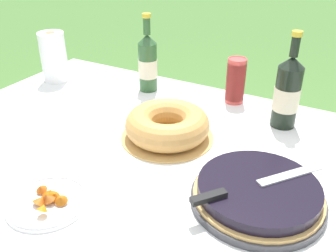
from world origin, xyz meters
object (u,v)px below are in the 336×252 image
juice_bottle_red (287,92)px  serving_knife (249,186)px  bundt_cake (167,125)px  cup_stack (236,81)px  cider_bottle_green (148,63)px  snack_plate_left (48,201)px  berry_tart (257,194)px  paper_towel_roll (54,57)px

juice_bottle_red → serving_knife: bearing=-86.7°
bundt_cake → cup_stack: cup_stack is taller
bundt_cake → cider_bottle_green: size_ratio=0.97×
cup_stack → snack_plate_left: size_ratio=0.86×
bundt_cake → snack_plate_left: bearing=-103.7°
berry_tart → juice_bottle_red: 0.45m
berry_tart → cup_stack: size_ratio=1.91×
serving_knife → bundt_cake: (-0.33, 0.20, -0.02)m
serving_knife → bundt_cake: bundt_cake is taller
serving_knife → paper_towel_roll: size_ratio=1.45×
juice_bottle_red → paper_towel_roll: 0.98m
cup_stack → cider_bottle_green: size_ratio=0.56×
berry_tart → juice_bottle_red: juice_bottle_red is taller
paper_towel_roll → bundt_cake: bearing=-16.6°
cider_bottle_green → paper_towel_roll: (-0.41, -0.11, -0.01)m
berry_tart → juice_bottle_red: bearing=95.8°
bundt_cake → cider_bottle_green: cider_bottle_green is taller
cup_stack → snack_plate_left: bearing=-104.0°
cider_bottle_green → snack_plate_left: 0.76m
bundt_cake → paper_towel_roll: paper_towel_roll is taller
berry_tart → cider_bottle_green: (-0.61, 0.48, 0.09)m
serving_knife → bundt_cake: bearing=97.7°
berry_tart → cup_stack: bearing=115.5°
cup_stack → juice_bottle_red: (0.21, -0.10, 0.04)m
paper_towel_roll → snack_plate_left: bearing=-48.1°
bundt_cake → juice_bottle_red: (0.31, 0.27, 0.08)m
berry_tart → bundt_cake: bearing=153.9°
cup_stack → juice_bottle_red: 0.24m
serving_knife → cup_stack: bearing=61.1°
berry_tart → serving_knife: (-0.02, -0.02, 0.04)m
berry_tart → cider_bottle_green: bearing=142.0°
snack_plate_left → paper_towel_roll: 0.85m
juice_bottle_red → snack_plate_left: (-0.41, -0.70, -0.11)m
serving_knife → cup_stack: (-0.24, 0.56, 0.02)m
serving_knife → juice_bottle_red: bearing=41.4°
bundt_cake → cider_bottle_green: bearing=130.3°
serving_knife → paper_towel_roll: (-1.00, 0.40, 0.04)m
cider_bottle_green → juice_bottle_red: size_ratio=0.96×
bundt_cake → juice_bottle_red: size_ratio=0.92×
cup_stack → paper_towel_roll: size_ratio=0.82×
snack_plate_left → paper_towel_roll: (-0.57, 0.63, 0.09)m
snack_plate_left → serving_knife: bearing=28.1°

